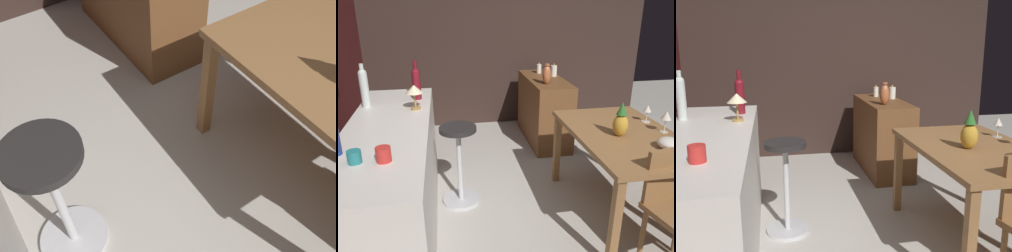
# 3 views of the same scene
# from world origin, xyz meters

# --- Properties ---
(ground_plane) EXTENTS (9.00, 9.00, 0.00)m
(ground_plane) POSITION_xyz_m (0.00, 0.00, 0.00)
(ground_plane) COLOR #B7B2A8
(bar_stool) EXTENTS (0.34, 0.34, 0.74)m
(bar_stool) POSITION_xyz_m (0.46, 0.92, 0.39)
(bar_stool) COLOR #262323
(bar_stool) RESTS_ON ground_plane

